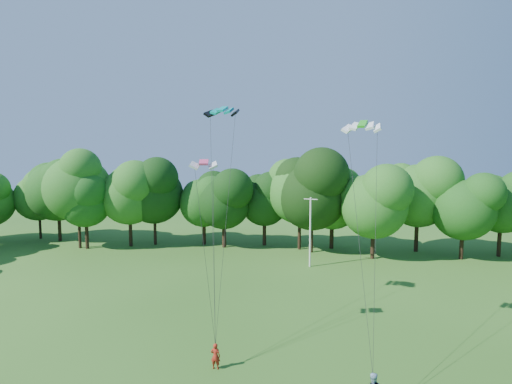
# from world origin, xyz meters

# --- Properties ---
(utility_pole) EXTENTS (1.53, 0.56, 7.89)m
(utility_pole) POSITION_xyz_m (3.65, 29.01, 4.07)
(utility_pole) COLOR silver
(utility_pole) RESTS_ON ground
(kite_flyer_left) EXTENTS (0.59, 0.40, 1.58)m
(kite_flyer_left) POSITION_xyz_m (-1.78, 6.64, 0.79)
(kite_flyer_left) COLOR maroon
(kite_flyer_left) RESTS_ON ground
(kite_teal) EXTENTS (2.72, 1.58, 0.54)m
(kite_teal) POSITION_xyz_m (-2.98, 14.39, 16.12)
(kite_teal) COLOR #04928F
(kite_teal) RESTS_ON ground
(kite_green) EXTENTS (2.51, 1.72, 0.55)m
(kite_green) POSITION_xyz_m (6.86, 10.54, 14.65)
(kite_green) COLOR green
(kite_green) RESTS_ON ground
(kite_pink) EXTENTS (1.90, 1.20, 0.39)m
(kite_pink) POSITION_xyz_m (-3.14, 9.49, 12.24)
(kite_pink) COLOR #E94074
(kite_pink) RESTS_ON ground
(tree_back_west) EXTENTS (7.34, 7.34, 10.68)m
(tree_back_west) POSITION_xyz_m (-26.03, 33.44, 6.67)
(tree_back_west) COLOR #351E15
(tree_back_west) RESTS_ON ground
(tree_back_center) EXTENTS (9.61, 9.61, 13.98)m
(tree_back_center) POSITION_xyz_m (3.81, 35.69, 8.73)
(tree_back_center) COLOR #302312
(tree_back_center) RESTS_ON ground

